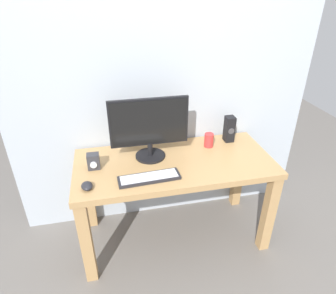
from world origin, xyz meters
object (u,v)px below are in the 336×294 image
(speaker_right, at_px, (229,129))
(monitor, at_px, (149,127))
(desk, at_px, (174,175))
(keyboard_primary, at_px, (149,178))
(audio_controller, at_px, (93,161))
(mouse, at_px, (87,186))
(coffee_mug, at_px, (209,140))

(speaker_right, bearing_deg, monitor, -170.76)
(desk, bearing_deg, keyboard_primary, -139.41)
(speaker_right, bearing_deg, keyboard_primary, -150.95)
(keyboard_primary, bearing_deg, audio_controller, 149.15)
(mouse, xyz_separation_m, speaker_right, (1.09, 0.41, 0.08))
(desk, distance_m, audio_controller, 0.59)
(desk, distance_m, coffee_mug, 0.38)
(keyboard_primary, height_order, speaker_right, speaker_right)
(desk, xyz_separation_m, keyboard_primary, (-0.21, -0.18, 0.13))
(audio_controller, relative_size, coffee_mug, 1.03)
(keyboard_primary, bearing_deg, coffee_mug, 32.84)
(desk, distance_m, mouse, 0.65)
(keyboard_primary, height_order, audio_controller, audio_controller)
(desk, height_order, audio_controller, audio_controller)
(speaker_right, distance_m, coffee_mug, 0.20)
(desk, relative_size, monitor, 2.55)
(monitor, height_order, keyboard_primary, monitor)
(mouse, relative_size, coffee_mug, 0.85)
(monitor, xyz_separation_m, keyboard_primary, (-0.05, -0.29, -0.23))
(monitor, distance_m, coffee_mug, 0.50)
(desk, xyz_separation_m, monitor, (-0.16, 0.10, 0.36))
(desk, xyz_separation_m, speaker_right, (0.49, 0.21, 0.22))
(speaker_right, xyz_separation_m, coffee_mug, (-0.19, -0.06, -0.05))
(keyboard_primary, bearing_deg, desk, 40.59)
(monitor, height_order, mouse, monitor)
(keyboard_primary, relative_size, speaker_right, 1.96)
(coffee_mug, bearing_deg, mouse, -158.87)
(speaker_right, distance_m, audio_controller, 1.07)
(desk, bearing_deg, mouse, -161.82)
(mouse, xyz_separation_m, audio_controller, (0.04, 0.22, 0.04))
(keyboard_primary, xyz_separation_m, speaker_right, (0.70, 0.39, 0.09))
(speaker_right, height_order, coffee_mug, speaker_right)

